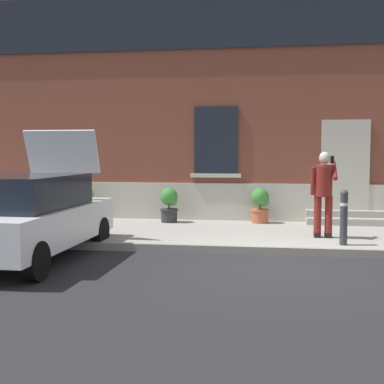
% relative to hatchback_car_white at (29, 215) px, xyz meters
% --- Properties ---
extents(ground_plane, '(80.00, 80.00, 0.00)m').
position_rel_hatchback_car_white_xyz_m(ground_plane, '(4.26, 0.15, -0.80)').
color(ground_plane, '#232326').
extents(sidewalk, '(24.00, 3.60, 0.15)m').
position_rel_hatchback_car_white_xyz_m(sidewalk, '(4.26, 2.95, -0.72)').
color(sidewalk, '#99968E').
rests_on(sidewalk, ground).
extents(curb_edge, '(24.00, 0.12, 0.15)m').
position_rel_hatchback_car_white_xyz_m(curb_edge, '(4.26, 1.09, -0.72)').
color(curb_edge, gray).
rests_on(curb_edge, ground).
extents(building_facade, '(24.00, 1.52, 7.50)m').
position_rel_hatchback_car_white_xyz_m(building_facade, '(4.27, 5.44, 2.93)').
color(building_facade, brown).
rests_on(building_facade, ground).
extents(entrance_stoop, '(1.88, 0.64, 0.32)m').
position_rel_hatchback_car_white_xyz_m(entrance_stoop, '(6.00, 4.48, -0.52)').
color(entrance_stoop, '#9E998E').
rests_on(entrance_stoop, sidewalk).
extents(hatchback_car_white, '(1.84, 4.09, 2.34)m').
position_rel_hatchback_car_white_xyz_m(hatchback_car_white, '(0.00, 0.00, 0.00)').
color(hatchback_car_white, white).
rests_on(hatchback_car_white, ground).
extents(bollard_near_person, '(0.15, 0.15, 1.04)m').
position_rel_hatchback_car_white_xyz_m(bollard_near_person, '(5.55, 1.50, -0.09)').
color(bollard_near_person, '#333338').
rests_on(bollard_near_person, sidewalk).
extents(person_on_phone, '(0.51, 0.47, 1.75)m').
position_rel_hatchback_car_white_xyz_m(person_on_phone, '(5.25, 2.29, 0.35)').
color(person_on_phone, maroon).
rests_on(person_on_phone, sidewalk).
extents(planter_cream, '(0.44, 0.44, 0.86)m').
position_rel_hatchback_car_white_xyz_m(planter_cream, '(-0.54, 4.31, -0.19)').
color(planter_cream, beige).
rests_on(planter_cream, sidewalk).
extents(planter_charcoal, '(0.44, 0.44, 0.86)m').
position_rel_hatchback_car_white_xyz_m(planter_charcoal, '(1.70, 4.14, -0.19)').
color(planter_charcoal, '#2D2D30').
rests_on(planter_charcoal, sidewalk).
extents(planter_terracotta, '(0.44, 0.44, 0.86)m').
position_rel_hatchback_car_white_xyz_m(planter_terracotta, '(3.94, 4.35, -0.19)').
color(planter_terracotta, '#B25B38').
rests_on(planter_terracotta, sidewalk).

